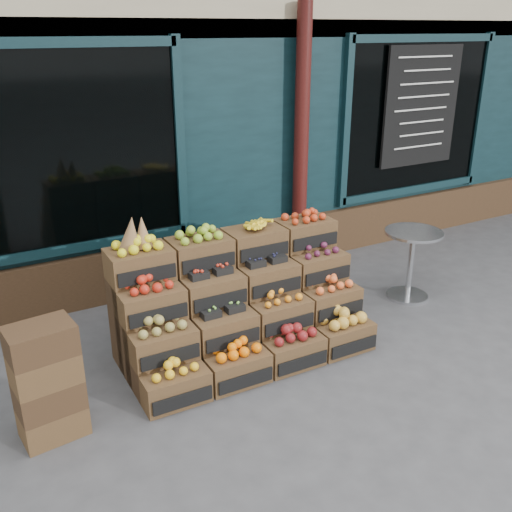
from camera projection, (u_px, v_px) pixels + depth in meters
ground at (311, 360)px, 5.36m from camera, size 60.00×60.00×0.00m
shop_facade at (124, 64)px, 8.60m from camera, size 12.00×6.24×4.80m
crate_display at (239, 308)px, 5.40m from camera, size 2.30×1.14×1.43m
spare_crates at (47, 382)px, 4.21m from camera, size 0.50×0.37×0.94m
bistro_table at (411, 257)px, 6.43m from camera, size 0.64×0.64×0.81m
shopkeeper at (43, 216)px, 6.49m from camera, size 0.78×0.65×1.83m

